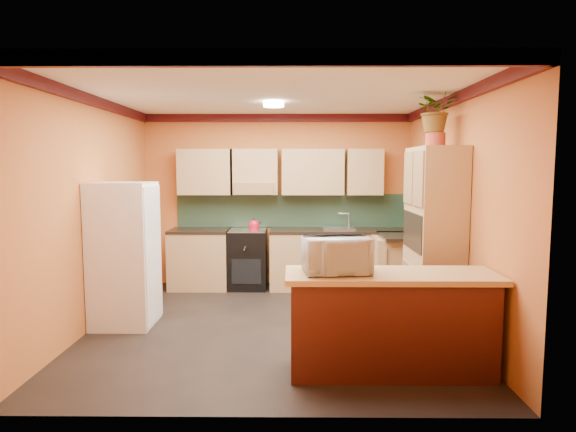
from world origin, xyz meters
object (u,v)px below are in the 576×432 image
at_px(fridge, 124,254).
at_px(pantry, 434,240).
at_px(stove, 248,259).
at_px(microwave, 336,255).
at_px(base_cabinets_back, 288,260).
at_px(breakfast_bar, 390,326).

distance_m(fridge, pantry, 3.61).
height_order(stove, fridge, fridge).
height_order(fridge, microwave, fridge).
xyz_separation_m(base_cabinets_back, breakfast_bar, (0.95, -3.09, 0.00)).
bearing_deg(base_cabinets_back, fridge, -137.41).
relative_size(breakfast_bar, microwave, 3.09).
distance_m(fridge, microwave, 2.74).
xyz_separation_m(base_cabinets_back, microwave, (0.46, -3.09, 0.65)).
bearing_deg(microwave, pantry, 36.84).
xyz_separation_m(fridge, microwave, (2.38, -1.32, 0.24)).
distance_m(base_cabinets_back, microwave, 3.19).
relative_size(fridge, breakfast_bar, 0.94).
height_order(fridge, breakfast_bar, fridge).
bearing_deg(stove, base_cabinets_back, 0.00).
bearing_deg(breakfast_bar, stove, 117.05).
bearing_deg(microwave, fridge, 143.47).
relative_size(pantry, microwave, 3.61).
relative_size(stove, fridge, 0.54).
xyz_separation_m(fridge, breakfast_bar, (2.88, -1.32, -0.41)).
bearing_deg(breakfast_bar, microwave, 180.00).
relative_size(base_cabinets_back, microwave, 6.27).
relative_size(stove, breakfast_bar, 0.51).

